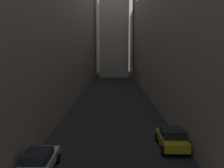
{
  "coord_description": "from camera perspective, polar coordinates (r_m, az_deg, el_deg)",
  "views": [
    {
      "loc": [
        0.12,
        4.05,
        7.19
      ],
      "look_at": [
        0.0,
        16.69,
        5.61
      ],
      "focal_mm": 41.54,
      "sensor_mm": 36.0,
      "label": 1
    }
  ],
  "objects": [
    {
      "name": "parked_car_left_third",
      "position": [
        16.52,
        -16.04,
        -16.24
      ],
      "size": [
        1.91,
        4.51,
        1.38
      ],
      "rotation": [
        0.0,
        0.0,
        1.57
      ],
      "color": "#B7B7BC",
      "rests_on": "ground"
    },
    {
      "name": "building_block_right",
      "position": [
        47.86,
        15.76,
        13.52
      ],
      "size": [
        13.64,
        108.0,
        25.5
      ],
      "primitive_type": "cube",
      "color": "gray",
      "rests_on": "ground"
    },
    {
      "name": "parked_car_right_far",
      "position": [
        20.21,
        13.01,
        -11.52
      ],
      "size": [
        1.96,
        4.03,
        1.54
      ],
      "rotation": [
        0.0,
        0.0,
        1.57
      ],
      "color": "#A59919",
      "rests_on": "ground"
    },
    {
      "name": "building_block_left",
      "position": [
        47.65,
        -13.96,
        12.74
      ],
      "size": [
        12.07,
        108.0,
        24.07
      ],
      "primitive_type": "cube",
      "color": "#756B5B",
      "rests_on": "ground"
    },
    {
      "name": "ground_plane",
      "position": [
        44.53,
        0.39,
        -2.18
      ],
      "size": [
        264.0,
        264.0,
        0.0
      ],
      "primitive_type": "plane",
      "color": "black"
    }
  ]
}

